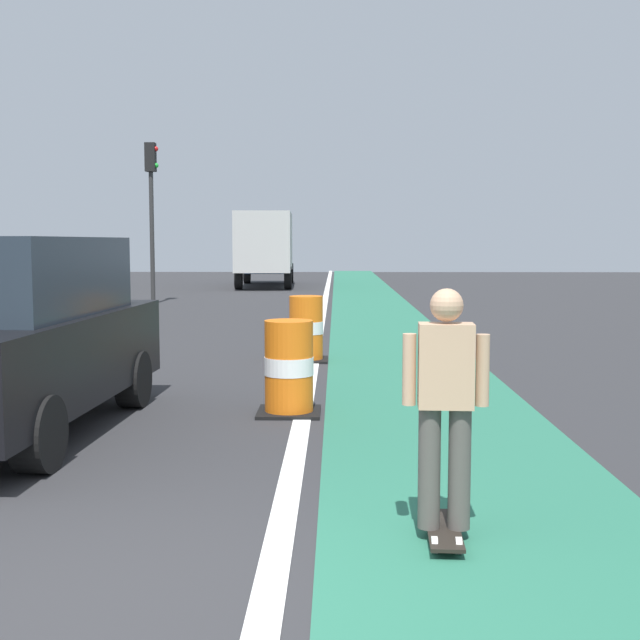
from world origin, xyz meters
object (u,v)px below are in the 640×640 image
(traffic_barrel_mid, at_px, (306,329))
(traffic_light_corner, at_px, (151,194))
(pedestrian_crossing, at_px, (118,288))
(delivery_truck_down_block, at_px, (266,245))
(pedestrian_waiting, at_px, (88,288))
(skateboarder_on_lane, at_px, (445,406))
(traffic_barrel_front, at_px, (289,369))
(parked_suv_nearest, at_px, (14,335))

(traffic_barrel_mid, bearing_deg, traffic_light_corner, 112.98)
(pedestrian_crossing, bearing_deg, traffic_light_corner, 94.84)
(delivery_truck_down_block, bearing_deg, traffic_light_corner, -104.80)
(traffic_light_corner, height_order, pedestrian_crossing, traffic_light_corner)
(traffic_barrel_mid, bearing_deg, pedestrian_waiting, 131.52)
(skateboarder_on_lane, xyz_separation_m, traffic_barrel_mid, (-1.23, 8.32, -0.38))
(skateboarder_on_lane, bearing_deg, traffic_barrel_mid, 98.38)
(delivery_truck_down_block, bearing_deg, traffic_barrel_mid, -83.47)
(traffic_barrel_front, height_order, delivery_truck_down_block, delivery_truck_down_block)
(traffic_barrel_mid, distance_m, pedestrian_crossing, 8.06)
(skateboarder_on_lane, xyz_separation_m, pedestrian_crossing, (-6.07, 14.76, -0.05))
(traffic_barrel_mid, xyz_separation_m, pedestrian_crossing, (-4.84, 6.43, 0.33))
(traffic_barrel_mid, bearing_deg, parked_suv_nearest, -117.93)
(skateboarder_on_lane, distance_m, pedestrian_waiting, 16.09)
(delivery_truck_down_block, bearing_deg, traffic_barrel_front, -84.58)
(parked_suv_nearest, bearing_deg, pedestrian_waiting, 103.25)
(parked_suv_nearest, distance_m, delivery_truck_down_block, 28.35)
(traffic_barrel_mid, relative_size, delivery_truck_down_block, 0.14)
(parked_suv_nearest, relative_size, traffic_light_corner, 0.92)
(delivery_truck_down_block, xyz_separation_m, pedestrian_crossing, (-2.21, -16.59, -0.98))
(skateboarder_on_lane, relative_size, traffic_barrel_front, 1.55)
(pedestrian_crossing, relative_size, pedestrian_waiting, 1.00)
(parked_suv_nearest, relative_size, pedestrian_crossing, 2.90)
(skateboarder_on_lane, bearing_deg, pedestrian_waiting, 114.91)
(skateboarder_on_lane, distance_m, traffic_barrel_mid, 8.42)
(traffic_light_corner, bearing_deg, parked_suv_nearest, -81.93)
(traffic_barrel_front, distance_m, traffic_barrel_mid, 4.28)
(pedestrian_crossing, bearing_deg, skateboarder_on_lane, -67.64)
(traffic_barrel_mid, bearing_deg, delivery_truck_down_block, 96.53)
(traffic_barrel_front, relative_size, delivery_truck_down_block, 0.14)
(parked_suv_nearest, relative_size, delivery_truck_down_block, 0.61)
(delivery_truck_down_block, height_order, pedestrian_crossing, delivery_truck_down_block)
(delivery_truck_down_block, bearing_deg, parked_suv_nearest, -90.38)
(traffic_light_corner, relative_size, pedestrian_waiting, 3.17)
(parked_suv_nearest, xyz_separation_m, traffic_barrel_front, (2.78, 1.04, -0.50))
(pedestrian_waiting, bearing_deg, pedestrian_crossing, 13.16)
(delivery_truck_down_block, height_order, traffic_light_corner, traffic_light_corner)
(traffic_barrel_mid, relative_size, traffic_light_corner, 0.21)
(skateboarder_on_lane, height_order, delivery_truck_down_block, delivery_truck_down_block)
(parked_suv_nearest, bearing_deg, traffic_light_corner, 98.07)
(traffic_light_corner, xyz_separation_m, pedestrian_crossing, (0.53, -6.23, -2.64))
(traffic_barrel_front, bearing_deg, pedestrian_crossing, 114.12)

